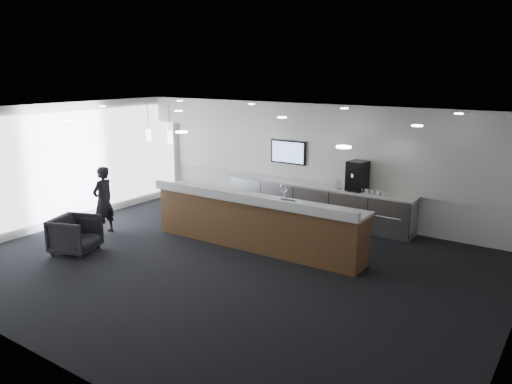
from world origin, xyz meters
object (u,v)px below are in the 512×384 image
Objects in this scene: service_counter at (255,222)px; coffee_machine at (357,176)px; armchair at (75,235)px; lounge_guest at (103,200)px.

service_counter is 2.87m from coffee_machine.
service_counter is 7.05× the size of coffee_machine.
coffee_machine is (1.24, 2.49, 0.73)m from service_counter.
armchair is at bearing -122.59° from coffee_machine.
service_counter is 3.13× the size of lounge_guest.
service_counter is 5.82× the size of armchair.
lounge_guest is (-0.53, 1.19, 0.41)m from armchair.
service_counter is at bearing -70.19° from armchair.
coffee_machine is 6.50m from armchair.
coffee_machine is at bearing -60.04° from armchair.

